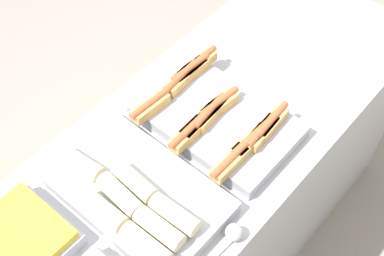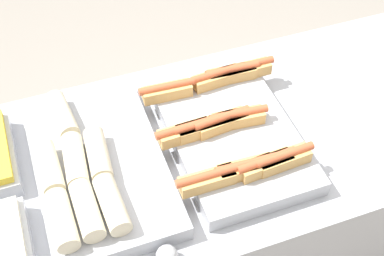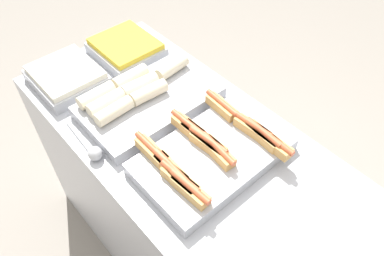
# 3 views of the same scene
# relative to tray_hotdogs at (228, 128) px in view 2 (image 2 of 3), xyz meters

# --- Properties ---
(counter) EXTENTS (1.79, 0.69, 0.94)m
(counter) POSITION_rel_tray_hotdogs_xyz_m (0.01, 0.00, -0.51)
(counter) COLOR #A8AAB2
(counter) RESTS_ON ground_plane
(tray_hotdogs) EXTENTS (0.41, 0.53, 0.10)m
(tray_hotdogs) POSITION_rel_tray_hotdogs_xyz_m (0.00, 0.00, 0.00)
(tray_hotdogs) COLOR #A8AAB2
(tray_hotdogs) RESTS_ON counter
(tray_wraps) EXTENTS (0.32, 0.54, 0.10)m
(tray_wraps) POSITION_rel_tray_hotdogs_xyz_m (-0.37, -0.01, -0.00)
(tray_wraps) COLOR #A8AAB2
(tray_wraps) RESTS_ON counter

